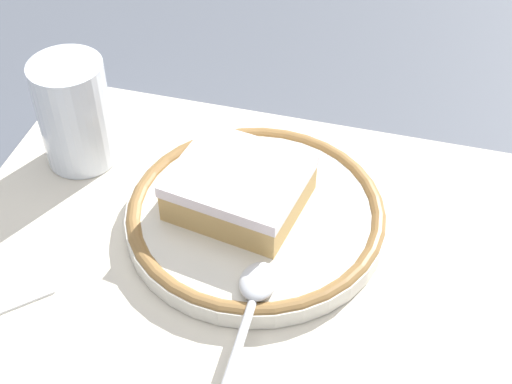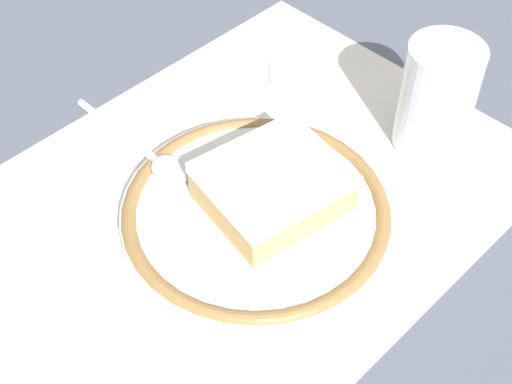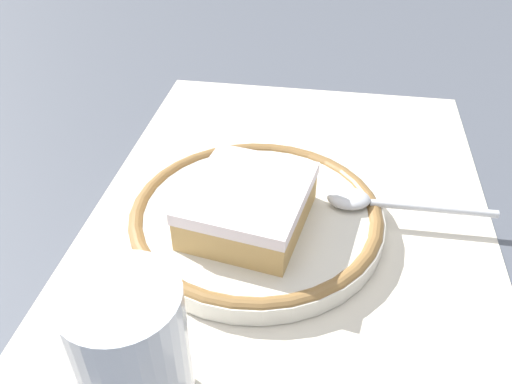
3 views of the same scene
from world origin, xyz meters
The scene contains 7 objects.
ground_plane centered at (0.00, 0.00, 0.00)m, with size 2.40×2.40×0.00m, color #4C515B.
placemat centered at (0.00, 0.00, 0.00)m, with size 0.50×0.34×0.00m, color beige.
plate centered at (0.01, -0.03, 0.01)m, with size 0.21×0.21×0.02m.
cake_slice centered at (0.03, -0.03, 0.03)m, with size 0.11×0.10×0.04m.
spoon centered at (-0.01, 0.07, 0.02)m, with size 0.03×0.14×0.01m.
cup centered at (0.18, -0.07, 0.04)m, with size 0.06×0.06×0.10m.
napkin centered at (-0.14, -0.08, 0.00)m, with size 0.13×0.12×0.00m, color white.
Camera 3 is at (0.34, 0.03, 0.29)m, focal length 36.63 mm.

